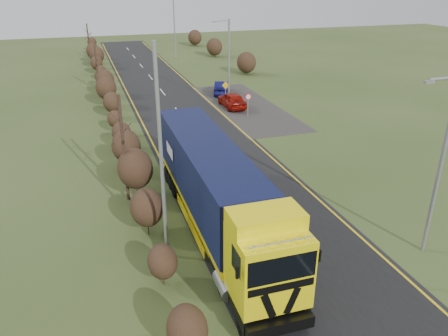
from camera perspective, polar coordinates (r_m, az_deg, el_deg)
The scene contains 14 objects.
ground at distance 23.32m, azimuth 4.97°, elevation -6.13°, with size 160.00×160.00×0.00m, color #38481F.
road at distance 31.84m, azimuth -1.98°, elevation 2.45°, with size 8.00×120.00×0.02m, color black.
layby at distance 42.80m, azimuth 2.67°, elevation 8.08°, with size 6.00×18.00×0.02m, color #322F2D.
lane_markings at distance 31.55m, azimuth -1.82°, elevation 2.29°, with size 7.52×116.00×0.01m.
hedgerow at distance 28.31m, azimuth -12.55°, elevation 2.57°, with size 2.24×102.04×6.05m.
lorry at distance 20.69m, azimuth -1.17°, elevation -2.47°, with size 3.01×15.47×4.31m.
car_red_hatchback at distance 42.17m, azimuth 1.05°, elevation 8.88°, with size 1.74×4.33×1.48m, color maroon.
car_blue_sedan at distance 47.22m, azimuth -0.30°, elevation 10.46°, with size 1.47×4.22×1.39m, color #0B0C40.
streetlight_near at distance 20.45m, azimuth 26.36°, elevation 0.77°, with size 1.74×0.18×8.14m.
streetlight_mid at distance 42.23m, azimuth 0.53°, elevation 14.00°, with size 1.72×0.18×8.04m.
streetlight_far at distance 68.05m, azimuth -6.62°, elevation 18.30°, with size 2.01×0.19×9.47m.
left_pole at distance 18.04m, azimuth -8.19°, elevation 1.14°, with size 0.16×0.16×9.44m, color gray.
speed_sign at distance 39.16m, azimuth 3.16°, elevation 8.76°, with size 0.58×0.10×2.11m.
warning_board at distance 44.24m, azimuth 0.21°, elevation 10.26°, with size 0.77×0.11×2.01m.
Camera 1 is at (-8.16, -18.51, 11.60)m, focal length 35.00 mm.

